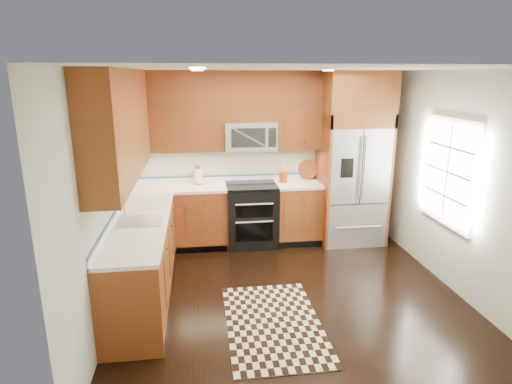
{
  "coord_description": "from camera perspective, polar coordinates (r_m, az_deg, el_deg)",
  "views": [
    {
      "loc": [
        -1.01,
        -4.5,
        2.54
      ],
      "look_at": [
        -0.32,
        0.6,
        1.12
      ],
      "focal_mm": 30.0,
      "sensor_mm": 36.0,
      "label": 1
    }
  ],
  "objects": [
    {
      "name": "ground",
      "position": [
        5.26,
        4.51,
        -13.53
      ],
      "size": [
        4.0,
        4.0,
        0.0
      ],
      "primitive_type": "plane",
      "color": "black",
      "rests_on": "ground"
    },
    {
      "name": "wall_back",
      "position": [
        6.69,
        1.16,
        4.7
      ],
      "size": [
        4.0,
        0.02,
        2.6
      ],
      "primitive_type": "cube",
      "color": "beige",
      "rests_on": "ground"
    },
    {
      "name": "wall_left",
      "position": [
        4.77,
        -19.36,
        -0.58
      ],
      "size": [
        0.02,
        4.0,
        2.6
      ],
      "primitive_type": "cube",
      "color": "beige",
      "rests_on": "ground"
    },
    {
      "name": "wall_right",
      "position": [
        5.55,
        25.44,
        0.97
      ],
      "size": [
        0.02,
        4.0,
        2.6
      ],
      "primitive_type": "cube",
      "color": "beige",
      "rests_on": "ground"
    },
    {
      "name": "window",
      "position": [
        5.68,
        24.29,
        2.44
      ],
      "size": [
        0.04,
        1.1,
        1.3
      ],
      "color": "white",
      "rests_on": "ground"
    },
    {
      "name": "base_cabinets",
      "position": [
        5.79,
        -9.38,
        -6.0
      ],
      "size": [
        2.85,
        3.0,
        0.9
      ],
      "color": "brown",
      "rests_on": "ground"
    },
    {
      "name": "countertop",
      "position": [
        5.74,
        -8.14,
        -1.16
      ],
      "size": [
        2.86,
        3.01,
        0.04
      ],
      "color": "silver",
      "rests_on": "base_cabinets"
    },
    {
      "name": "upper_cabinets",
      "position": [
        5.61,
        -9.21,
        9.93
      ],
      "size": [
        2.85,
        3.0,
        1.15
      ],
      "color": "brown",
      "rests_on": "ground"
    },
    {
      "name": "range",
      "position": [
        6.55,
        -0.6,
        -3.06
      ],
      "size": [
        0.76,
        0.67,
        0.95
      ],
      "color": "black",
      "rests_on": "ground"
    },
    {
      "name": "microwave",
      "position": [
        6.4,
        -0.78,
        7.48
      ],
      "size": [
        0.76,
        0.4,
        0.42
      ],
      "color": "#B2B2B7",
      "rests_on": "ground"
    },
    {
      "name": "refrigerator",
      "position": [
        6.66,
        12.8,
        4.31
      ],
      "size": [
        0.98,
        0.75,
        2.6
      ],
      "color": "#B2B2B7",
      "rests_on": "ground"
    },
    {
      "name": "sink_faucet",
      "position": [
        5.02,
        -15.59,
        -3.14
      ],
      "size": [
        0.54,
        0.44,
        0.37
      ],
      "color": "#B2B2B7",
      "rests_on": "countertop"
    },
    {
      "name": "rug",
      "position": [
        4.72,
        2.34,
        -17.07
      ],
      "size": [
        0.98,
        1.63,
        0.01
      ],
      "primitive_type": "cube",
      "rotation": [
        0.0,
        0.0,
        0.0
      ],
      "color": "black",
      "rests_on": "ground"
    },
    {
      "name": "knife_block",
      "position": [
        6.52,
        -7.75,
        2.1
      ],
      "size": [
        0.14,
        0.17,
        0.29
      ],
      "color": "tan",
      "rests_on": "countertop"
    },
    {
      "name": "utensil_crock",
      "position": [
        6.56,
        3.63,
        2.33
      ],
      "size": [
        0.14,
        0.14,
        0.35
      ],
      "color": "#983212",
      "rests_on": "countertop"
    },
    {
      "name": "cutting_board",
      "position": [
        6.84,
        6.9,
        1.84
      ],
      "size": [
        0.39,
        0.39,
        0.02
      ],
      "primitive_type": "cylinder",
      "rotation": [
        0.0,
        0.0,
        -0.3
      ],
      "color": "brown",
      "rests_on": "countertop"
    }
  ]
}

